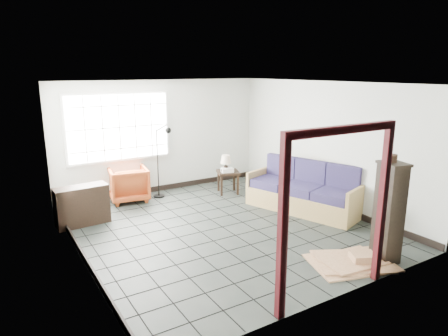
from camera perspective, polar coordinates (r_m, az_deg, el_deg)
ground at (r=7.43m, az=-0.25°, el=-8.42°), size 5.50×5.50×0.00m
room_shell at (r=7.00m, az=-0.39°, el=4.48°), size 5.02×5.52×2.61m
window_panel at (r=9.04m, az=-14.78°, el=5.67°), size 2.32×0.08×1.52m
doorway_trim at (r=4.99m, az=16.05°, el=-3.50°), size 1.80×0.08×2.20m
futon_sofa at (r=8.37m, az=11.49°, el=-3.45°), size 1.54×2.44×1.01m
armchair at (r=9.01m, az=-13.49°, el=-2.01°), size 0.91×0.87×0.82m
side_table at (r=9.29m, az=0.57°, el=-1.00°), size 0.61×0.61×0.53m
table_lamp at (r=9.18m, az=0.27°, el=1.13°), size 0.29×0.29×0.39m
projector at (r=9.18m, az=0.45°, el=-0.29°), size 0.31×0.27×0.09m
floor_lamp at (r=9.03m, az=-8.70°, el=1.33°), size 0.45×0.29×1.65m
console_shelf at (r=7.89m, az=-19.63°, el=-5.06°), size 0.97×0.42×0.74m
tall_shelf at (r=6.43m, az=22.50°, el=-5.78°), size 0.41×0.48×1.53m
pot at (r=6.23m, az=22.86°, el=1.30°), size 0.20×0.20×0.11m
open_box at (r=8.81m, az=7.64°, el=-3.70°), size 0.90×0.48×0.49m
cardboard_pile at (r=6.41m, az=17.95°, el=-12.52°), size 1.40×1.19×0.18m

